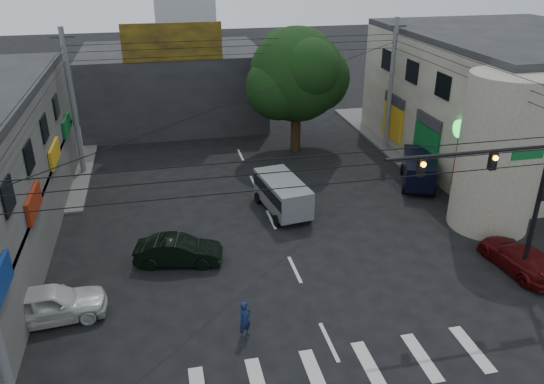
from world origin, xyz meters
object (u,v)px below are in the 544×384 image
object	(u,v)px
silver_minivan	(282,196)
traffic_gantry	(507,184)
white_compact	(49,304)
navy_van	(418,171)
traffic_officer	(245,320)
utility_pole_far_right	(391,86)
street_tree	(297,75)
maroon_sedan	(519,258)
utility_pole_far_left	(73,104)
dark_sedan	(178,251)

from	to	relation	value
silver_minivan	traffic_gantry	bearing A→B (deg)	-149.82
white_compact	navy_van	size ratio (longest dim) A/B	0.93
silver_minivan	traffic_officer	world-z (taller)	silver_minivan
traffic_gantry	utility_pole_far_right	distance (m)	17.21
street_tree	navy_van	bearing A→B (deg)	-51.67
navy_van	traffic_officer	bearing A→B (deg)	155.46
street_tree	maroon_sedan	size ratio (longest dim) A/B	1.95
traffic_gantry	utility_pole_far_right	world-z (taller)	utility_pole_far_right
traffic_gantry	traffic_officer	world-z (taller)	traffic_gantry
street_tree	navy_van	xyz separation A→B (m)	(5.84, -7.39, -4.58)
street_tree	utility_pole_far_left	size ratio (longest dim) A/B	0.95
street_tree	dark_sedan	bearing A→B (deg)	-124.42
street_tree	traffic_gantry	xyz separation A→B (m)	(3.82, -18.00, -0.64)
traffic_gantry	traffic_officer	bearing A→B (deg)	-174.74
utility_pole_far_left	dark_sedan	bearing A→B (deg)	-66.30
dark_sedan	maroon_sedan	distance (m)	15.52
utility_pole_far_right	white_compact	world-z (taller)	utility_pole_far_right
utility_pole_far_right	traffic_officer	distance (m)	22.82
silver_minivan	navy_van	distance (m)	9.19
street_tree	traffic_officer	xyz separation A→B (m)	(-6.99, -19.00, -4.70)
silver_minivan	traffic_officer	xyz separation A→B (m)	(-3.82, -9.83, -0.17)
dark_sedan	white_compact	bearing A→B (deg)	132.16
utility_pole_far_left	utility_pole_far_right	xyz separation A→B (m)	(21.00, 0.00, 0.00)
dark_sedan	maroon_sedan	size ratio (longest dim) A/B	0.94
street_tree	silver_minivan	size ratio (longest dim) A/B	1.89
dark_sedan	traffic_gantry	bearing A→B (deg)	-98.34
maroon_sedan	traffic_officer	distance (m)	13.04
navy_van	silver_minivan	bearing A→B (deg)	124.51
street_tree	utility_pole_far_right	distance (m)	6.63
street_tree	maroon_sedan	bearing A→B (deg)	-70.99
traffic_officer	traffic_gantry	bearing A→B (deg)	-27.91
utility_pole_far_left	white_compact	xyz separation A→B (m)	(0.21, -15.34, -3.86)
dark_sedan	navy_van	distance (m)	16.07
utility_pole_far_left	maroon_sedan	xyz separation A→B (m)	(20.42, -16.19, -3.97)
utility_pole_far_left	maroon_sedan	size ratio (longest dim) A/B	2.06
dark_sedan	silver_minivan	world-z (taller)	silver_minivan
silver_minivan	utility_pole_far_right	bearing A→B (deg)	-58.01
utility_pole_far_right	silver_minivan	size ratio (longest dim) A/B	2.00
white_compact	maroon_sedan	bearing A→B (deg)	-96.65
traffic_gantry	navy_van	xyz separation A→B (m)	(2.02, 10.62, -3.93)
utility_pole_far_right	navy_van	bearing A→B (deg)	-95.88
utility_pole_far_left	white_compact	bearing A→B (deg)	-89.22
white_compact	navy_van	distance (m)	22.03
white_compact	utility_pole_far_left	bearing A→B (deg)	-3.46
traffic_gantry	maroon_sedan	bearing A→B (deg)	21.31
utility_pole_far_right	silver_minivan	world-z (taller)	utility_pole_far_right
utility_pole_far_left	traffic_officer	distance (m)	19.88
silver_minivan	white_compact	bearing A→B (deg)	114.60
traffic_gantry	navy_van	world-z (taller)	traffic_gantry
traffic_officer	maroon_sedan	bearing A→B (deg)	-25.18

